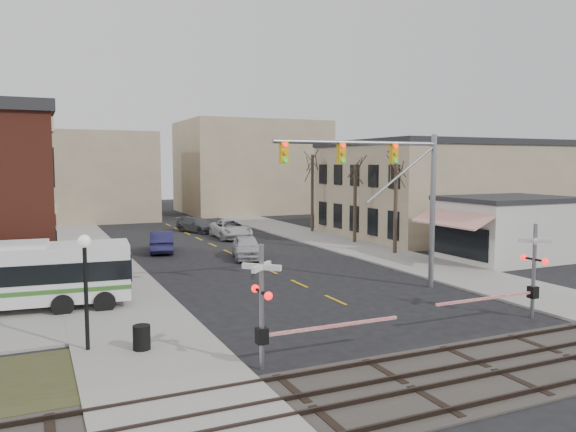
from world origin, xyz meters
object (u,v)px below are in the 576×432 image
Objects in this scene: car_b at (162,242)px; traffic_signal_mast at (392,180)px; trash_bin at (142,337)px; pedestrian_far at (97,279)px; rr_crossing_west at (274,307)px; car_c at (231,229)px; pedestrian_near at (116,285)px; street_lamp at (85,267)px; car_d at (197,225)px; car_a at (247,247)px; rr_crossing_east at (526,273)px.

traffic_signal_mast is at bearing 125.88° from car_b.
pedestrian_far reaches higher than trash_bin.
traffic_signal_mast is 10.87× the size of trash_bin.
traffic_signal_mast is at bearing 37.57° from rr_crossing_west.
rr_crossing_west reaches higher than car_c.
traffic_signal_mast is 19.90m from car_b.
car_b is 16.15m from pedestrian_near.
rr_crossing_west is 31.43m from car_c.
traffic_signal_mast is 4.72× the size of pedestrian_near.
street_lamp reaches higher than car_d.
traffic_signal_mast is 12.60m from rr_crossing_west.
car_a is at bearing -39.43° from pedestrian_near.
car_d is 3.18× the size of pedestrian_far.
rr_crossing_east is at bearing -81.63° from car_c.
rr_crossing_west is 1.16× the size of car_d.
rr_crossing_east is at bearing -10.46° from street_lamp.
car_a is at bearing 72.04° from rr_crossing_west.
car_b is (5.30, 21.76, 0.23)m from trash_bin.
car_c is (2.37, 10.40, 0.02)m from car_a.
car_a is 3.04× the size of pedestrian_far.
trash_bin is 9.28m from pedestrian_far.
rr_crossing_west is at bearing -97.81° from pedestrian_far.
car_d is 28.15m from pedestrian_near.
rr_crossing_east reaches higher than car_a.
traffic_signal_mast is 15.45m from street_lamp.
rr_crossing_west is 0.97× the size of car_c.
street_lamp is 0.87× the size of car_a.
pedestrian_far is at bearing -130.50° from car_a.
car_b is 12.08m from car_d.
car_c is at bearing -98.53° from car_d.
street_lamp is 19.79m from car_a.
car_b is at bearing -13.73° from pedestrian_near.
pedestrian_far is (-4.12, 12.46, -1.09)m from rr_crossing_west.
pedestrian_far is at bearing 159.45° from traffic_signal_mast.
traffic_signal_mast is 6.06× the size of pedestrian_far.
trash_bin is at bearing 88.21° from car_b.
pedestrian_near is at bearing 73.32° from street_lamp.
rr_crossing_west reaches higher than pedestrian_near.
pedestrian_far is at bearing 93.21° from trash_bin.
pedestrian_near is at bearing 82.84° from car_b.
traffic_signal_mast reaches higher than pedestrian_near.
pedestrian_near is at bearing -136.23° from car_d.
car_b is (1.70, 24.96, -1.19)m from rr_crossing_west.
car_a is (-5.36, 18.95, -1.18)m from rr_crossing_east.
car_c is at bearing 61.77° from street_lamp.
car_c is 5.69m from car_d.
rr_crossing_east is 29.53m from car_c.
rr_crossing_west reaches higher than pedestrian_far.
street_lamp is at bearing -123.97° from pedestrian_far.
car_c is at bearing 65.35° from trash_bin.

